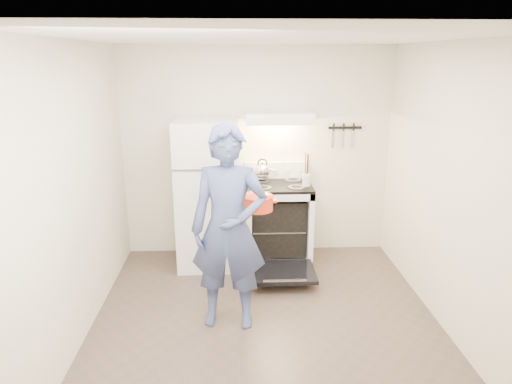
% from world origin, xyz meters
% --- Properties ---
extents(floor, '(3.60, 3.60, 0.00)m').
position_xyz_m(floor, '(0.00, 0.00, 0.00)').
color(floor, '#4C3C35').
rests_on(floor, ground).
extents(back_wall, '(3.20, 0.02, 2.50)m').
position_xyz_m(back_wall, '(0.00, 1.80, 1.25)').
color(back_wall, beige).
rests_on(back_wall, ground).
extents(refrigerator, '(0.70, 0.70, 1.70)m').
position_xyz_m(refrigerator, '(-0.58, 1.45, 0.85)').
color(refrigerator, white).
rests_on(refrigerator, floor).
extents(stove_body, '(0.76, 0.65, 0.92)m').
position_xyz_m(stove_body, '(0.23, 1.48, 0.46)').
color(stove_body, white).
rests_on(stove_body, floor).
extents(cooktop, '(0.76, 0.65, 0.03)m').
position_xyz_m(cooktop, '(0.23, 1.48, 0.94)').
color(cooktop, black).
rests_on(cooktop, stove_body).
extents(backsplash, '(0.76, 0.07, 0.20)m').
position_xyz_m(backsplash, '(0.23, 1.76, 1.05)').
color(backsplash, white).
rests_on(backsplash, cooktop).
extents(oven_door, '(0.70, 0.54, 0.04)m').
position_xyz_m(oven_door, '(0.23, 0.88, 0.12)').
color(oven_door, black).
rests_on(oven_door, floor).
extents(oven_rack, '(0.60, 0.52, 0.01)m').
position_xyz_m(oven_rack, '(0.23, 1.48, 0.44)').
color(oven_rack, slate).
rests_on(oven_rack, stove_body).
extents(range_hood, '(0.76, 0.50, 0.12)m').
position_xyz_m(range_hood, '(0.23, 1.55, 1.71)').
color(range_hood, white).
rests_on(range_hood, back_wall).
extents(knife_strip, '(0.40, 0.02, 0.03)m').
position_xyz_m(knife_strip, '(1.05, 1.79, 1.55)').
color(knife_strip, black).
rests_on(knife_strip, back_wall).
extents(pizza_stone, '(0.35, 0.35, 0.02)m').
position_xyz_m(pizza_stone, '(0.24, 1.53, 0.45)').
color(pizza_stone, '#8D6F53').
rests_on(pizza_stone, oven_rack).
extents(tea_kettle, '(0.22, 0.18, 0.27)m').
position_xyz_m(tea_kettle, '(0.06, 1.63, 1.08)').
color(tea_kettle, '#B4B4B9').
rests_on(tea_kettle, cooktop).
extents(utensil_jar, '(0.10, 0.10, 0.13)m').
position_xyz_m(utensil_jar, '(0.53, 1.29, 1.05)').
color(utensil_jar, silver).
rests_on(utensil_jar, cooktop).
extents(person, '(0.71, 0.51, 1.84)m').
position_xyz_m(person, '(-0.33, 0.15, 0.92)').
color(person, '#354A6F').
rests_on(person, floor).
extents(dutch_oven, '(0.36, 0.29, 0.24)m').
position_xyz_m(dutch_oven, '(-0.05, 0.54, 1.02)').
color(dutch_oven, red).
rests_on(dutch_oven, person).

